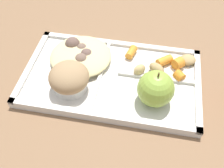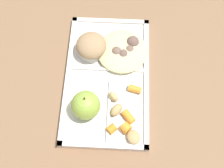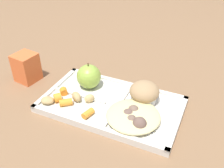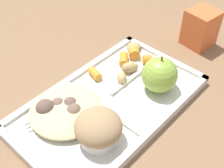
{
  "view_description": "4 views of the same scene",
  "coord_description": "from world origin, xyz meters",
  "px_view_note": "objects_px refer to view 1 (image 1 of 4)",
  "views": [
    {
      "loc": [
        -0.07,
        0.38,
        0.45
      ],
      "look_at": [
        -0.01,
        0.04,
        0.04
      ],
      "focal_mm": 41.41,
      "sensor_mm": 36.0,
      "label": 1
    },
    {
      "loc": [
        -0.4,
        -0.03,
        0.8
      ],
      "look_at": [
        -0.03,
        -0.01,
        0.04
      ],
      "focal_mm": 51.32,
      "sensor_mm": 36.0,
      "label": 2
    },
    {
      "loc": [
        0.24,
        -0.53,
        0.48
      ],
      "look_at": [
        -0.01,
        0.02,
        0.07
      ],
      "focal_mm": 41.21,
      "sensor_mm": 36.0,
      "label": 3
    },
    {
      "loc": [
        0.3,
        0.28,
        0.46
      ],
      "look_at": [
        -0.02,
        -0.01,
        0.04
      ],
      "focal_mm": 47.94,
      "sensor_mm": 36.0,
      "label": 4
    }
  ],
  "objects_px": {
    "plastic_fork": "(75,55)",
    "bran_muffin": "(69,79)",
    "lunch_tray": "(112,78)",
    "green_apple": "(156,89)"
  },
  "relations": [
    {
      "from": "green_apple",
      "to": "plastic_fork",
      "type": "height_order",
      "value": "green_apple"
    },
    {
      "from": "green_apple",
      "to": "plastic_fork",
      "type": "relative_size",
      "value": 0.6
    },
    {
      "from": "green_apple",
      "to": "bran_muffin",
      "type": "xyz_separation_m",
      "value": [
        0.18,
        0.0,
        -0.01
      ]
    },
    {
      "from": "bran_muffin",
      "to": "green_apple",
      "type": "bearing_deg",
      "value": -180.0
    },
    {
      "from": "green_apple",
      "to": "bran_muffin",
      "type": "distance_m",
      "value": 0.18
    },
    {
      "from": "lunch_tray",
      "to": "plastic_fork",
      "type": "xyz_separation_m",
      "value": [
        0.1,
        -0.05,
        0.01
      ]
    },
    {
      "from": "bran_muffin",
      "to": "plastic_fork",
      "type": "distance_m",
      "value": 0.11
    },
    {
      "from": "lunch_tray",
      "to": "bran_muffin",
      "type": "bearing_deg",
      "value": 30.71
    },
    {
      "from": "plastic_fork",
      "to": "bran_muffin",
      "type": "bearing_deg",
      "value": 100.53
    },
    {
      "from": "lunch_tray",
      "to": "bran_muffin",
      "type": "relative_size",
      "value": 4.65
    }
  ]
}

